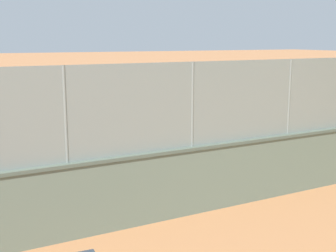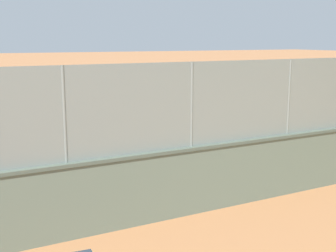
{
  "view_description": "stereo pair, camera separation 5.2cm",
  "coord_description": "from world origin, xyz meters",
  "px_view_note": "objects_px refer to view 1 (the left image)",
  "views": [
    {
      "loc": [
        5.53,
        18.93,
        4.25
      ],
      "look_at": [
        -1.63,
        4.82,
        1.2
      ],
      "focal_mm": 48.29,
      "sensor_mm": 36.0,
      "label": 1
    },
    {
      "loc": [
        5.49,
        18.95,
        4.25
      ],
      "look_at": [
        -1.63,
        4.82,
        1.2
      ],
      "focal_mm": 48.29,
      "sensor_mm": 36.0,
      "label": 2
    }
  ],
  "objects_px": {
    "player_near_wall_returning": "(96,111)",
    "sports_ball": "(130,162)",
    "player_baseline_waiting": "(145,132)",
    "spare_ball_by_wall": "(44,223)"
  },
  "relations": [
    {
      "from": "player_near_wall_returning",
      "to": "sports_ball",
      "type": "distance_m",
      "value": 6.88
    },
    {
      "from": "sports_ball",
      "to": "player_baseline_waiting",
      "type": "bearing_deg",
      "value": -138.4
    },
    {
      "from": "spare_ball_by_wall",
      "to": "player_baseline_waiting",
      "type": "bearing_deg",
      "value": -134.52
    },
    {
      "from": "player_baseline_waiting",
      "to": "player_near_wall_returning",
      "type": "bearing_deg",
      "value": -90.28
    },
    {
      "from": "player_baseline_waiting",
      "to": "sports_ball",
      "type": "xyz_separation_m",
      "value": [
        0.97,
        0.86,
        -0.79
      ]
    },
    {
      "from": "player_near_wall_returning",
      "to": "spare_ball_by_wall",
      "type": "height_order",
      "value": "player_near_wall_returning"
    },
    {
      "from": "player_near_wall_returning",
      "to": "sports_ball",
      "type": "height_order",
      "value": "player_near_wall_returning"
    },
    {
      "from": "player_baseline_waiting",
      "to": "player_near_wall_returning",
      "type": "relative_size",
      "value": 1.01
    },
    {
      "from": "player_baseline_waiting",
      "to": "sports_ball",
      "type": "height_order",
      "value": "player_baseline_waiting"
    },
    {
      "from": "sports_ball",
      "to": "player_near_wall_returning",
      "type": "bearing_deg",
      "value": -98.42
    }
  ]
}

